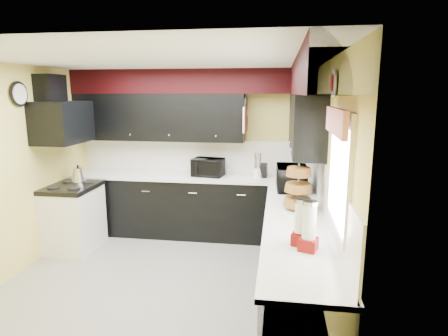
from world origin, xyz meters
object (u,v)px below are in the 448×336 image
object	(u,v)px
toaster_oven	(208,167)
knife_block	(264,171)
microwave	(292,178)
kettle	(78,175)
utensil_crock	(258,173)

from	to	relation	value
toaster_oven	knife_block	bearing A→B (deg)	8.42
microwave	knife_block	bearing A→B (deg)	28.18
toaster_oven	kettle	size ratio (longest dim) A/B	2.13
microwave	toaster_oven	bearing A→B (deg)	59.71
microwave	kettle	size ratio (longest dim) A/B	2.62
toaster_oven	knife_block	size ratio (longest dim) A/B	2.25
utensil_crock	kettle	xyz separation A→B (m)	(-2.53, -0.51, 0.01)
microwave	kettle	xyz separation A→B (m)	(-3.00, 0.12, -0.08)
microwave	utensil_crock	distance (m)	0.79
utensil_crock	knife_block	bearing A→B (deg)	10.36
utensil_crock	knife_block	size ratio (longest dim) A/B	0.69
knife_block	kettle	size ratio (longest dim) A/B	0.95
kettle	utensil_crock	bearing A→B (deg)	11.37
utensil_crock	knife_block	xyz separation A→B (m)	(0.09, 0.02, 0.03)
utensil_crock	kettle	bearing A→B (deg)	-168.63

